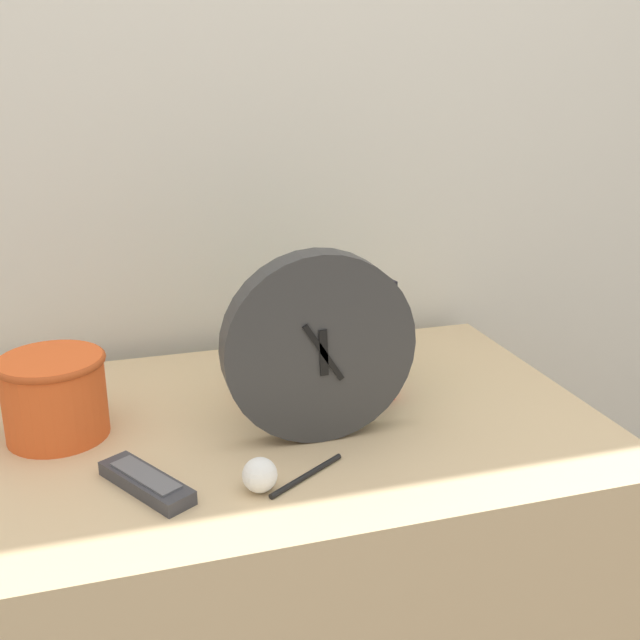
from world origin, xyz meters
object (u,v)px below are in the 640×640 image
at_px(tv_remote, 146,482).
at_px(book_stack, 325,341).
at_px(desk_clock, 319,348).
at_px(basket, 54,394).
at_px(crumpled_paper_ball, 260,475).
at_px(pen, 307,475).

bearing_deg(tv_remote, book_stack, 35.92).
bearing_deg(tv_remote, desk_clock, 16.42).
relative_size(basket, crumpled_paper_ball, 3.39).
xyz_separation_m(desk_clock, book_stack, (0.06, 0.16, -0.05)).
height_order(crumpled_paper_ball, pen, crumpled_paper_ball).
height_order(book_stack, basket, book_stack).
relative_size(crumpled_paper_ball, pen, 0.38).
height_order(tv_remote, crumpled_paper_ball, crumpled_paper_ball).
height_order(tv_remote, pen, tv_remote).
relative_size(tv_remote, crumpled_paper_ball, 3.38).
height_order(book_stack, crumpled_paper_ball, book_stack).
xyz_separation_m(desk_clock, tv_remote, (-0.27, -0.08, -0.14)).
height_order(book_stack, tv_remote, book_stack).
bearing_deg(basket, desk_clock, -17.21).
xyz_separation_m(book_stack, basket, (-0.45, -0.04, -0.02)).
height_order(desk_clock, crumpled_paper_ball, desk_clock).
bearing_deg(desk_clock, tv_remote, -163.58).
bearing_deg(book_stack, pen, -112.18).
height_order(desk_clock, book_stack, desk_clock).
bearing_deg(crumpled_paper_ball, pen, 10.85).
bearing_deg(book_stack, desk_clock, -110.22).
relative_size(desk_clock, book_stack, 1.21).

